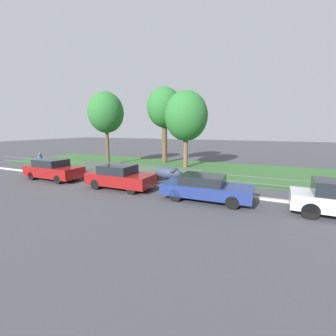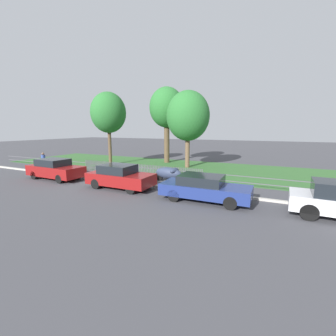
{
  "view_description": "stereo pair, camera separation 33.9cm",
  "coord_description": "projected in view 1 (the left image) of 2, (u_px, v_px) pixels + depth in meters",
  "views": [
    {
      "loc": [
        9.28,
        -11.85,
        3.56
      ],
      "look_at": [
        3.52,
        0.92,
        1.1
      ],
      "focal_mm": 24.0,
      "sensor_mm": 36.0,
      "label": 1
    },
    {
      "loc": [
        9.58,
        -11.71,
        3.56
      ],
      "look_at": [
        3.52,
        0.92,
        1.1
      ],
      "focal_mm": 24.0,
      "sensor_mm": 36.0,
      "label": 2
    }
  ],
  "objects": [
    {
      "name": "covered_motorcycle",
      "position": [
        169.0,
        173.0,
        15.13
      ],
      "size": [
        2.0,
        0.93,
        0.99
      ],
      "rotation": [
        0.0,
        0.0,
        -0.08
      ],
      "color": "black",
      "rests_on": "ground"
    },
    {
      "name": "parked_car_silver_hatchback",
      "position": [
        53.0,
        169.0,
        15.78
      ],
      "size": [
        4.33,
        1.8,
        1.44
      ],
      "rotation": [
        0.0,
        0.0,
        -0.02
      ],
      "color": "maroon",
      "rests_on": "ground"
    },
    {
      "name": "ground_plane",
      "position": [
        115.0,
        183.0,
        15.01
      ],
      "size": [
        120.0,
        120.0,
        0.0
      ],
      "primitive_type": "plane",
      "color": "#424247"
    },
    {
      "name": "kerb_stone",
      "position": [
        115.0,
        181.0,
        15.09
      ],
      "size": [
        33.14,
        0.2,
        0.12
      ],
      "primitive_type": "cube",
      "color": "#B2ADA3",
      "rests_on": "ground"
    },
    {
      "name": "parked_car_navy_estate",
      "position": [
        206.0,
        187.0,
        11.2
      ],
      "size": [
        4.43,
        1.79,
        1.29
      ],
      "rotation": [
        0.0,
        0.0,
        0.01
      ],
      "color": "navy",
      "rests_on": "ground"
    },
    {
      "name": "tree_behind_motorcycle",
      "position": [
        164.0,
        108.0,
        23.02
      ],
      "size": [
        3.56,
        3.56,
        7.76
      ],
      "color": "brown",
      "rests_on": "ground"
    },
    {
      "name": "pedestrian_near_fence",
      "position": [
        41.0,
        161.0,
        18.73
      ],
      "size": [
        0.45,
        0.45,
        1.58
      ],
      "rotation": [
        0.0,
        0.0,
        2.23
      ],
      "color": "#7F6B51",
      "rests_on": "ground"
    },
    {
      "name": "grass_strip",
      "position": [
        162.0,
        166.0,
        21.52
      ],
      "size": [
        33.14,
        9.26,
        0.01
      ],
      "primitive_type": "cube",
      "color": "#33602D",
      "rests_on": "ground"
    },
    {
      "name": "tree_nearest_kerb",
      "position": [
        106.0,
        113.0,
        21.48
      ],
      "size": [
        3.37,
        3.37,
        7.02
      ],
      "color": "brown",
      "rests_on": "ground"
    },
    {
      "name": "parked_car_black_saloon",
      "position": [
        120.0,
        177.0,
        13.44
      ],
      "size": [
        4.05,
        1.77,
        1.42
      ],
      "rotation": [
        0.0,
        0.0,
        0.0
      ],
      "color": "maroon",
      "rests_on": "ground"
    },
    {
      "name": "tree_mid_park",
      "position": [
        186.0,
        116.0,
        20.2
      ],
      "size": [
        3.88,
        3.88,
        6.92
      ],
      "color": "brown",
      "rests_on": "ground"
    },
    {
      "name": "park_fence",
      "position": [
        136.0,
        170.0,
        17.3
      ],
      "size": [
        33.14,
        0.05,
        0.88
      ],
      "color": "#4C4C51",
      "rests_on": "ground"
    }
  ]
}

